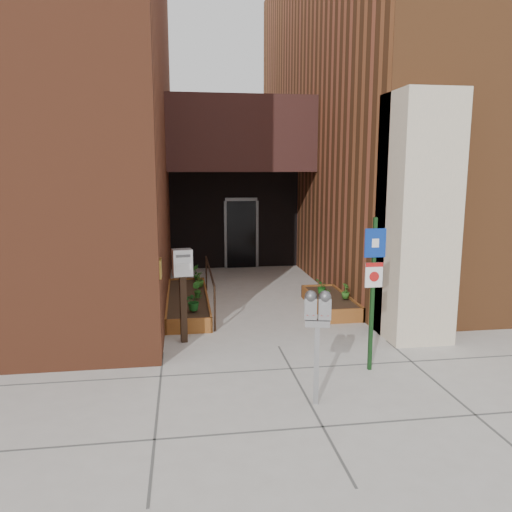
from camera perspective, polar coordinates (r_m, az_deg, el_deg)
name	(u,v)px	position (r m, az deg, el deg)	size (l,w,h in m)	color
ground	(279,347)	(8.91, 2.60, -10.30)	(80.00, 80.00, 0.00)	#9E9991
architecture	(229,103)	(15.29, -3.10, 17.05)	(20.00, 14.60, 10.00)	brown
planter_left	(188,303)	(11.30, -7.82, -5.29)	(0.90, 3.60, 0.30)	brown
planter_right	(330,303)	(11.28, 8.49, -5.32)	(0.80, 2.20, 0.30)	brown
handrail	(210,275)	(11.12, -5.31, -2.23)	(0.04, 3.34, 0.90)	black
parking_meter	(317,317)	(6.52, 7.04, -6.92)	(0.36, 0.20, 1.55)	#939395
sign_post	(373,278)	(7.71, 13.27, -2.47)	(0.32, 0.08, 2.37)	#133414
payment_dropbox	(183,276)	(8.89, -8.39, -2.23)	(0.37, 0.30, 1.69)	black
shrub_left_a	(194,301)	(10.02, -7.10, -5.10)	(0.35, 0.35, 0.39)	#18551B
shrub_left_b	(197,290)	(10.99, -6.80, -3.86)	(0.19, 0.19, 0.34)	#215B1A
shrub_left_c	(200,279)	(11.99, -6.47, -2.64)	(0.20, 0.20, 0.36)	#285819
shrub_left_d	(196,272)	(12.75, -6.90, -1.85)	(0.20, 0.20, 0.39)	#20621C
shrub_right_a	(346,291)	(11.02, 10.20, -3.95)	(0.19, 0.19, 0.33)	#295E1B
shrub_right_b	(327,296)	(10.62, 8.10, -4.53)	(0.15, 0.15, 0.29)	#23601B
shrub_right_c	(322,287)	(11.35, 7.51, -3.50)	(0.29, 0.29, 0.32)	#1C5F1B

